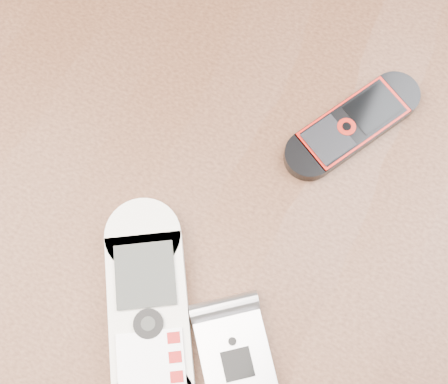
{
  "coord_description": "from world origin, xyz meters",
  "views": [
    {
      "loc": [
        0.07,
        -0.14,
        1.22
      ],
      "look_at": [
        0.01,
        0.0,
        0.76
      ],
      "focal_mm": 50.0,
      "sensor_mm": 36.0,
      "label": 1
    }
  ],
  "objects_px": {
    "nokia_white": "(149,316)",
    "nokia_black_red": "(353,125)",
    "table": "(219,227)",
    "motorola_razr": "(238,369)"
  },
  "relations": [
    {
      "from": "nokia_black_red",
      "to": "motorola_razr",
      "type": "distance_m",
      "value": 0.21
    },
    {
      "from": "nokia_white",
      "to": "nokia_black_red",
      "type": "height_order",
      "value": "nokia_white"
    },
    {
      "from": "nokia_black_red",
      "to": "motorola_razr",
      "type": "bearing_deg",
      "value": -62.24
    },
    {
      "from": "table",
      "to": "motorola_razr",
      "type": "bearing_deg",
      "value": -59.21
    },
    {
      "from": "nokia_white",
      "to": "nokia_black_red",
      "type": "bearing_deg",
      "value": 37.92
    },
    {
      "from": "nokia_white",
      "to": "nokia_black_red",
      "type": "relative_size",
      "value": 1.36
    },
    {
      "from": "table",
      "to": "motorola_razr",
      "type": "xyz_separation_m",
      "value": [
        0.07,
        -0.12,
        0.11
      ]
    },
    {
      "from": "nokia_black_red",
      "to": "table",
      "type": "bearing_deg",
      "value": -98.55
    },
    {
      "from": "nokia_white",
      "to": "motorola_razr",
      "type": "bearing_deg",
      "value": -35.74
    },
    {
      "from": "nokia_black_red",
      "to": "motorola_razr",
      "type": "height_order",
      "value": "motorola_razr"
    }
  ]
}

